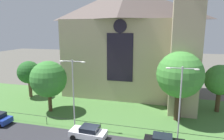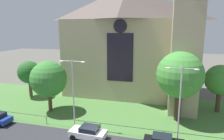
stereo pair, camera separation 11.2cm
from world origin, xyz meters
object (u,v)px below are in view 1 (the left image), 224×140
streetlamp_far (180,96)px  streetlamp_near (73,86)px  tree_right_near (180,75)px  tree_left_near (49,79)px  tree_right_far (220,80)px  parked_car_white (88,132)px  church_building (130,40)px  tree_left_far (29,72)px

streetlamp_far → streetlamp_near: bearing=180.0°
tree_right_near → streetlamp_near: (-12.64, -5.93, -0.81)m
tree_left_near → tree_right_far: size_ratio=1.08×
streetlamp_near → streetlamp_far: streetlamp_near is taller
streetlamp_near → parked_car_white: streetlamp_near is taller
parked_car_white → tree_left_near: bearing=-32.2°
tree_right_near → streetlamp_near: tree_right_near is taller
church_building → tree_left_far: (-17.34, -6.93, -5.68)m
tree_left_near → streetlamp_near: size_ratio=0.88×
parked_car_white → streetlamp_near: bearing=-32.0°
tree_right_near → church_building: bearing=129.5°
streetlamp_far → tree_left_near: bearing=167.2°
church_building → parked_car_white: church_building is taller
tree_left_far → streetlamp_far: 27.20m
church_building → tree_right_near: 13.87m
tree_left_far → parked_car_white: tree_left_far is taller
tree_left_near → tree_right_near: 18.76m
tree_right_near → tree_left_far: tree_right_near is taller
church_building → streetlamp_far: bearing=-63.1°
tree_right_near → tree_left_near: bearing=-174.7°
tree_left_far → streetlamp_near: streetlamp_near is taller
tree_left_near → streetlamp_near: streetlamp_near is taller
tree_left_near → parked_car_white: 11.24m
streetlamp_near → tree_left_near: bearing=145.0°
tree_right_near → streetlamp_near: 13.99m
parked_car_white → tree_right_far: bearing=-140.3°
tree_left_near → tree_right_near: size_ratio=0.82×
tree_right_far → tree_left_near: bearing=-165.8°
tree_left_near → parked_car_white: (8.52, -5.94, -4.31)m
tree_left_far → tree_right_far: (31.87, 1.20, 0.34)m
tree_right_near → streetlamp_near: size_ratio=1.08×
church_building → tree_right_near: church_building is taller
church_building → tree_left_near: bearing=-130.3°
streetlamp_near → streetlamp_far: size_ratio=1.03×
tree_left_far → tree_left_near: bearing=-35.2°
tree_left_far → tree_right_near: bearing=-7.4°
tree_right_far → streetlamp_near: streetlamp_near is taller
streetlamp_near → church_building: bearing=75.6°
church_building → tree_left_far: church_building is taller
streetlamp_near → parked_car_white: (2.53, -1.75, -4.82)m
tree_left_near → parked_car_white: tree_left_near is taller
tree_left_near → streetlamp_far: bearing=-12.8°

